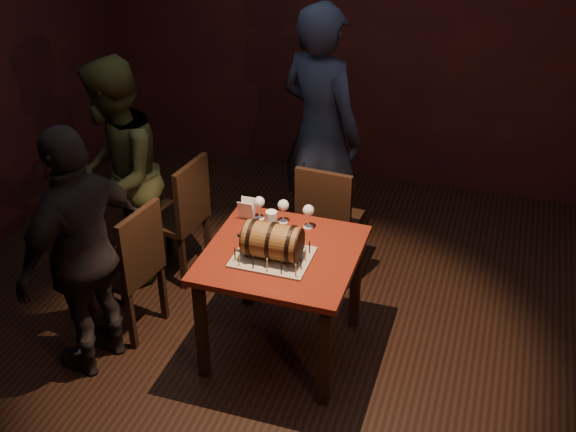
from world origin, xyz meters
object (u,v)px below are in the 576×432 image
at_px(wine_glass_mid, 283,206).
at_px(person_left_front, 84,253).
at_px(chair_back, 327,217).
at_px(person_left_rear, 117,177).
at_px(chair_left_rear, 182,212).
at_px(pint_of_ale, 271,223).
at_px(wine_glass_left, 259,203).
at_px(barrel_cake, 272,241).
at_px(chair_left_front, 131,264).
at_px(pub_table, 282,267).
at_px(wine_glass_right, 308,211).
at_px(person_back, 321,132).

bearing_deg(wine_glass_mid, person_left_front, -141.74).
height_order(chair_back, person_left_rear, person_left_rear).
distance_m(chair_left_rear, person_left_rear, 0.52).
xyz_separation_m(pint_of_ale, person_left_rear, (-1.20, 0.23, 0.01)).
bearing_deg(chair_left_rear, wine_glass_left, -21.12).
relative_size(barrel_cake, chair_left_front, 0.41).
height_order(person_left_rear, person_left_front, person_left_rear).
bearing_deg(wine_glass_left, pint_of_ale, -45.88).
xyz_separation_m(wine_glass_mid, person_left_rear, (-1.23, 0.09, -0.04)).
height_order(pub_table, barrel_cake, barrel_cake).
bearing_deg(chair_back, chair_left_rear, -165.90).
bearing_deg(person_left_rear, person_left_front, -0.06).
distance_m(wine_glass_right, person_left_front, 1.37).
bearing_deg(barrel_cake, chair_left_rear, 144.13).
height_order(chair_back, chair_left_rear, same).
bearing_deg(pint_of_ale, pub_table, -54.82).
height_order(barrel_cake, wine_glass_left, barrel_cake).
xyz_separation_m(wine_glass_mid, person_left_front, (-0.97, -0.77, -0.06)).
distance_m(wine_glass_mid, chair_back, 0.63).
xyz_separation_m(pint_of_ale, chair_left_front, (-0.85, -0.29, -0.30)).
xyz_separation_m(wine_glass_left, person_left_rear, (-1.07, 0.10, -0.04)).
height_order(wine_glass_mid, wine_glass_right, same).
relative_size(chair_left_front, person_back, 0.49).
xyz_separation_m(wine_glass_right, pint_of_ale, (-0.20, -0.13, -0.05)).
relative_size(pint_of_ale, person_left_rear, 0.09).
xyz_separation_m(pint_of_ale, chair_back, (0.19, 0.65, -0.30)).
xyz_separation_m(wine_glass_left, wine_glass_mid, (0.16, 0.01, -0.00)).
bearing_deg(pub_table, chair_left_front, -173.82).
xyz_separation_m(person_back, person_left_front, (-0.94, -1.73, -0.15)).
bearing_deg(chair_back, wine_glass_left, -121.15).
relative_size(wine_glass_right, person_left_front, 0.10).
distance_m(pub_table, chair_left_front, 0.99).
bearing_deg(person_left_front, chair_back, 153.56).
distance_m(wine_glass_left, chair_left_rear, 0.82).
bearing_deg(pub_table, person_back, 95.69).
bearing_deg(chair_left_front, pint_of_ale, 18.77).
height_order(person_back, person_left_rear, person_back).
distance_m(person_left_rear, person_left_front, 0.89).
relative_size(person_back, person_left_rear, 1.15).
distance_m(pint_of_ale, person_back, 1.11).
bearing_deg(pint_of_ale, wine_glass_left, 134.12).
bearing_deg(wine_glass_right, person_back, 101.51).
relative_size(barrel_cake, pint_of_ale, 2.57).
xyz_separation_m(wine_glass_left, wine_glass_right, (0.33, -0.00, 0.00)).
height_order(wine_glass_right, chair_left_front, chair_left_front).
xyz_separation_m(chair_back, person_left_front, (-1.13, -1.28, 0.28)).
distance_m(wine_glass_left, wine_glass_right, 0.33).
height_order(pub_table, person_left_rear, person_left_rear).
relative_size(wine_glass_left, chair_back, 0.17).
height_order(wine_glass_left, chair_left_rear, chair_left_rear).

